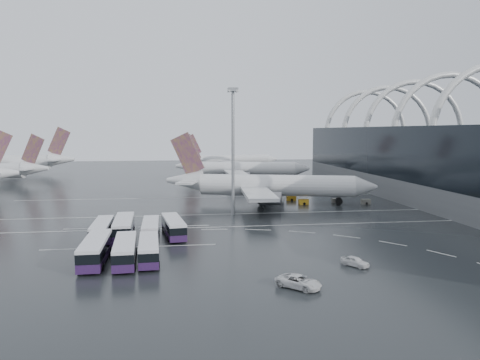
{
  "coord_description": "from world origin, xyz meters",
  "views": [
    {
      "loc": [
        -16.23,
        -91.95,
        18.76
      ],
      "look_at": [
        -1.11,
        18.95,
        7.0
      ],
      "focal_mm": 35.0,
      "sensor_mm": 36.0,
      "label": 1
    }
  ],
  "objects": [
    {
      "name": "gse_cart_belly_d",
      "position": [
        32.02,
        21.79,
        0.62
      ],
      "size": [
        2.29,
        1.35,
        1.25
      ],
      "primitive_type": "cube",
      "color": "slate",
      "rests_on": "ground"
    },
    {
      "name": "jet_remote_far",
      "position": [
        -83.08,
        122.4,
        5.33
      ],
      "size": [
        47.43,
        38.26,
        20.64
      ],
      "rotation": [
        0.0,
        0.0,
        3.04
      ],
      "color": "silver",
      "rests_on": "ground"
    },
    {
      "name": "airliner_gate_b",
      "position": [
        7.51,
        82.78,
        4.42
      ],
      "size": [
        50.67,
        44.86,
        17.67
      ],
      "rotation": [
        0.0,
        0.0,
        -0.2
      ],
      "color": "silver",
      "rests_on": "ground"
    },
    {
      "name": "bus_row_near_d",
      "position": [
        -16.93,
        -8.83,
        1.76
      ],
      "size": [
        4.65,
        13.27,
        3.2
      ],
      "rotation": [
        0.0,
        0.0,
        1.71
      ],
      "color": "#26123A",
      "rests_on": "ground"
    },
    {
      "name": "gse_cart_belly_b",
      "position": [
        25.14,
        25.15,
        0.55
      ],
      "size": [
        2.01,
        1.19,
        1.1
      ],
      "primitive_type": "cube",
      "color": "slate",
      "rests_on": "ground"
    },
    {
      "name": "bus_bay_line_north",
      "position": [
        -24.0,
        0.0,
        0.01
      ],
      "size": [
        28.0,
        0.25,
        0.01
      ],
      "primitive_type": "cube",
      "color": "silver",
      "rests_on": "ground"
    },
    {
      "name": "gse_cart_belly_a",
      "position": [
        15.96,
        23.35,
        0.67
      ],
      "size": [
        2.46,
        1.45,
        1.34
      ],
      "primitive_type": "cube",
      "color": "gold",
      "rests_on": "ground"
    },
    {
      "name": "lane_marking_far",
      "position": [
        0.0,
        40.0,
        0.01
      ],
      "size": [
        120.0,
        0.25,
        0.01
      ],
      "primitive_type": "cube",
      "color": "silver",
      "rests_on": "ground"
    },
    {
      "name": "bus_row_near_b",
      "position": [
        -25.64,
        -8.62,
        1.86
      ],
      "size": [
        3.76,
        13.91,
        3.39
      ],
      "rotation": [
        0.0,
        0.0,
        1.62
      ],
      "color": "#26123A",
      "rests_on": "ground"
    },
    {
      "name": "van_curve_a",
      "position": [
        -1.89,
        -38.98,
        0.78
      ],
      "size": [
        5.84,
        5.74,
        1.56
      ],
      "primitive_type": "imported",
      "rotation": [
        0.0,
        0.0,
        0.81
      ],
      "color": "silver",
      "rests_on": "ground"
    },
    {
      "name": "airliner_gate_c",
      "position": [
        9.63,
        137.71,
        4.35
      ],
      "size": [
        48.76,
        44.54,
        17.38
      ],
      "rotation": [
        0.0,
        0.0,
        0.15
      ],
      "color": "silver",
      "rests_on": "ground"
    },
    {
      "name": "airliner_main",
      "position": [
        6.61,
        26.15,
        4.64
      ],
      "size": [
        53.96,
        46.66,
        18.51
      ],
      "rotation": [
        0.0,
        0.0,
        -0.27
      ],
      "color": "silver",
      "rests_on": "ground"
    },
    {
      "name": "bus_row_far_a",
      "position": [
        -27.92,
        -24.29,
        1.88
      ],
      "size": [
        3.54,
        13.94,
        3.42
      ],
      "rotation": [
        0.0,
        0.0,
        1.59
      ],
      "color": "#26123A",
      "rests_on": "ground"
    },
    {
      "name": "gse_cart_belly_e",
      "position": [
        14.45,
        30.23,
        0.66
      ],
      "size": [
        2.41,
        1.43,
        1.32
      ],
      "primitive_type": "cube",
      "color": "gold",
      "rests_on": "ground"
    },
    {
      "name": "lane_marking_mid",
      "position": [
        0.0,
        12.0,
        0.01
      ],
      "size": [
        120.0,
        0.25,
        0.01
      ],
      "primitive_type": "cube",
      "color": "silver",
      "rests_on": "ground"
    },
    {
      "name": "lane_marking_near",
      "position": [
        0.0,
        -2.0,
        0.01
      ],
      "size": [
        120.0,
        0.25,
        0.01
      ],
      "primitive_type": "cube",
      "color": "silver",
      "rests_on": "ground"
    },
    {
      "name": "bus_row_far_c",
      "position": [
        -20.39,
        -24.36,
        1.66
      ],
      "size": [
        3.39,
        12.41,
        3.02
      ],
      "rotation": [
        0.0,
        0.0,
        1.62
      ],
      "color": "#26123A",
      "rests_on": "ground"
    },
    {
      "name": "van_curve_b",
      "position": [
        8.21,
        -31.23,
        0.7
      ],
      "size": [
        3.7,
        4.32,
        1.4
      ],
      "primitive_type": "imported",
      "rotation": [
        0.0,
        0.0,
        0.61
      ],
      "color": "silver",
      "rests_on": "ground"
    },
    {
      "name": "floodlight_mast",
      "position": [
        -3.8,
        10.85,
        17.7
      ],
      "size": [
        2.16,
        2.16,
        28.14
      ],
      "color": "gray",
      "rests_on": "ground"
    },
    {
      "name": "bus_row_far_b",
      "position": [
        -23.71,
        -24.94,
        1.76
      ],
      "size": [
        3.7,
        13.13,
        3.19
      ],
      "rotation": [
        0.0,
        0.0,
        1.63
      ],
      "color": "#26123A",
      "rests_on": "ground"
    },
    {
      "name": "ground",
      "position": [
        0.0,
        0.0,
        0.0
      ],
      "size": [
        420.0,
        420.0,
        0.0
      ],
      "primitive_type": "plane",
      "color": "black",
      "rests_on": "ground"
    },
    {
      "name": "bus_row_near_c",
      "position": [
        -20.89,
        -10.11,
        1.66
      ],
      "size": [
        3.2,
        12.37,
        3.03
      ],
      "rotation": [
        0.0,
        0.0,
        1.6
      ],
      "color": "#26123A",
      "rests_on": "ground"
    },
    {
      "name": "bus_row_near_a",
      "position": [
        -29.2,
        -9.64,
        1.72
      ],
      "size": [
        3.28,
        12.78,
        3.13
      ],
      "rotation": [
        0.0,
        0.0,
        1.59
      ],
      "color": "#26123A",
      "rests_on": "ground"
    },
    {
      "name": "bus_bay_line_south",
      "position": [
        -24.0,
        -16.0,
        0.01
      ],
      "size": [
        28.0,
        0.25,
        0.01
      ],
      "primitive_type": "cube",
      "color": "silver",
      "rests_on": "ground"
    },
    {
      "name": "terminal",
      "position": [
        61.56,
        19.84,
        10.87
      ],
      "size": [
        42.0,
        160.0,
        34.9
      ],
      "color": "#545659",
      "rests_on": "ground"
    }
  ]
}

